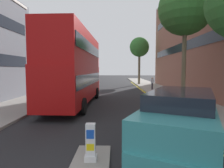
{
  "coord_description": "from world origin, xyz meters",
  "views": [
    {
      "loc": [
        0.71,
        -1.69,
        2.77
      ],
      "look_at": [
        0.5,
        11.0,
        1.8
      ],
      "focal_mm": 30.3,
      "sensor_mm": 36.0,
      "label": 1
    }
  ],
  "objects_px": {
    "keep_left_bollard": "(91,144)",
    "double_decker_bus_away": "(75,66)",
    "taxi_minivan": "(180,126)",
    "pedestrian_far": "(152,83)"
  },
  "relations": [
    {
      "from": "keep_left_bollard",
      "to": "taxi_minivan",
      "type": "relative_size",
      "value": 0.22
    },
    {
      "from": "keep_left_bollard",
      "to": "taxi_minivan",
      "type": "bearing_deg",
      "value": 5.61
    },
    {
      "from": "keep_left_bollard",
      "to": "double_decker_bus_away",
      "type": "bearing_deg",
      "value": 104.29
    },
    {
      "from": "double_decker_bus_away",
      "to": "taxi_minivan",
      "type": "height_order",
      "value": "double_decker_bus_away"
    },
    {
      "from": "double_decker_bus_away",
      "to": "pedestrian_far",
      "type": "height_order",
      "value": "double_decker_bus_away"
    },
    {
      "from": "keep_left_bollard",
      "to": "double_decker_bus_away",
      "type": "height_order",
      "value": "double_decker_bus_away"
    },
    {
      "from": "taxi_minivan",
      "to": "double_decker_bus_away",
      "type": "bearing_deg",
      "value": 118.9
    },
    {
      "from": "double_decker_bus_away",
      "to": "taxi_minivan",
      "type": "bearing_deg",
      "value": -61.1
    },
    {
      "from": "pedestrian_far",
      "to": "double_decker_bus_away",
      "type": "bearing_deg",
      "value": -128.42
    },
    {
      "from": "taxi_minivan",
      "to": "pedestrian_far",
      "type": "xyz_separation_m",
      "value": [
        2.94,
        19.31,
        -0.08
      ]
    }
  ]
}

